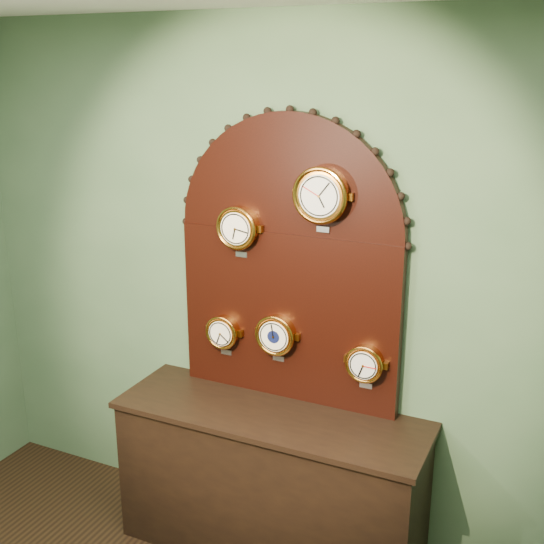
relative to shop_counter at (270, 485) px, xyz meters
The scene contains 8 objects.
wall_back 1.04m from the shop_counter, 90.00° to the left, with size 4.00×4.00×0.00m, color #4B6A49.
shop_counter is the anchor object (origin of this frame).
display_board 1.25m from the shop_counter, 90.00° to the left, with size 1.26×0.06×1.53m.
roman_clock 1.38m from the shop_counter, 148.81° to the left, with size 0.23×0.08×0.28m.
arabic_clock 1.57m from the shop_counter, 37.95° to the left, with size 0.28×0.08×0.33m.
hygrometer 0.85m from the shop_counter, 156.50° to the left, with size 0.19×0.08×0.24m.
barometer 0.81m from the shop_counter, 104.39° to the left, with size 0.22×0.08×0.27m.
tide_clock 0.87m from the shop_counter, 19.15° to the left, with size 0.19×0.08×0.25m.
Camera 1 is at (1.34, -0.60, 2.55)m, focal length 45.09 mm.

